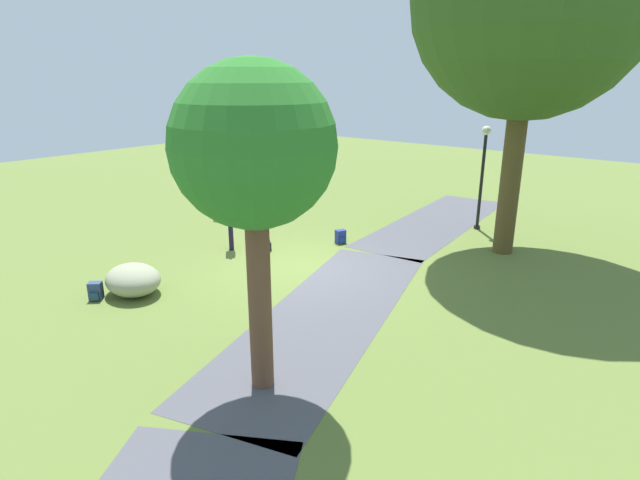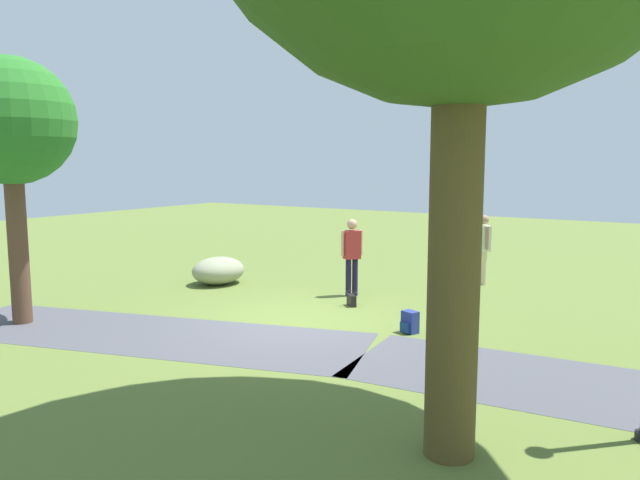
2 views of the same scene
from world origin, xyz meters
The scene contains 12 objects.
ground_plane centered at (0.00, 0.00, 0.00)m, with size 48.00×48.00×0.00m, color #5C7031.
footpath_segment_near centered at (-6.01, 0.73, 0.00)m, with size 8.16×3.00×0.01m.
footpath_segment_mid centered at (1.82, 2.15, 0.00)m, with size 8.34×4.50×0.01m.
young_tree_near_path centered at (4.41, 2.87, 3.74)m, with size 2.36×2.36×4.98m.
lamp_post centered at (-6.10, 2.10, 2.03)m, with size 0.28×0.28×3.26m.
lawn_boulder centered at (3.72, -1.92, 0.34)m, with size 1.32×1.53×0.68m.
woman_with_handbag centered at (0.24, -2.54, 1.03)m, with size 0.41×0.43×1.77m.
man_near_boulder centered at (-1.90, -5.42, 1.01)m, with size 0.42×0.43×1.74m.
handbag_on_grass centered at (-0.25, -1.67, 0.14)m, with size 0.38×0.38×0.31m.
backpack_by_boulder centered at (4.42, -2.29, 0.19)m, with size 0.35×0.35×0.40m.
spare_backpack_on_lawn centered at (-2.14, -0.44, 0.19)m, with size 0.33×0.33×0.40m.
frisbee_on_grass centered at (-2.23, -3.54, 0.01)m, with size 0.27×0.27×0.02m.
Camera 1 is at (9.36, 8.03, 4.74)m, focal length 28.61 mm.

